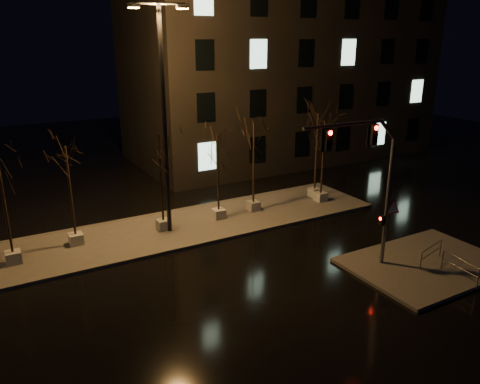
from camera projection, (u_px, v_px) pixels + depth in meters
ground at (245, 272)px, 20.61m from camera, size 90.00×90.00×0.00m
median at (190, 226)px, 25.54m from camera, size 22.00×5.00×0.15m
sidewalk_corner at (426, 264)px, 21.21m from camera, size 7.00×5.00×0.15m
building at (281, 67)px, 39.69m from camera, size 25.00×12.00×15.00m
tree_0 at (1, 183)px, 19.98m from camera, size 1.80×1.80×4.97m
tree_1 at (68, 169)px, 21.88m from camera, size 1.80×1.80×5.06m
tree_2 at (160, 156)px, 23.59m from camera, size 1.80×1.80×5.30m
tree_3 at (218, 154)px, 25.22m from camera, size 1.80×1.80×4.87m
tree_4 at (254, 143)px, 26.34m from camera, size 1.80×1.80×5.37m
tree_5 at (324, 139)px, 28.00m from camera, size 1.80×1.80×5.14m
tree_6 at (317, 132)px, 28.73m from camera, size 1.80×1.80×5.49m
traffic_signal_mast at (372, 174)px, 19.38m from camera, size 5.37×0.36×6.56m
streetlight_main at (164, 107)px, 22.66m from camera, size 2.80×0.81×11.23m
guard_rail_a at (432, 252)px, 20.97m from camera, size 1.93×0.52×0.86m
guard_rail_b at (460, 266)px, 19.56m from camera, size 0.30×1.93×0.92m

